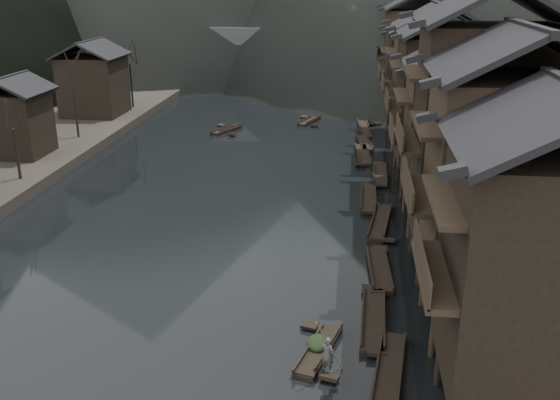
# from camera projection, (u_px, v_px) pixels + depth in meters

# --- Properties ---
(water) EXTENTS (300.00, 300.00, 0.00)m
(water) POSITION_uv_depth(u_px,v_px,m) (158.00, 303.00, 33.90)
(water) COLOR black
(water) RESTS_ON ground
(stilt_houses) EXTENTS (9.00, 67.60, 16.75)m
(stilt_houses) POSITION_uv_depth(u_px,v_px,m) (450.00, 83.00, 46.62)
(stilt_houses) COLOR black
(stilt_houses) RESTS_ON ground
(bare_trees) EXTENTS (3.80, 61.32, 7.61)m
(bare_trees) POSITION_uv_depth(u_px,v_px,m) (30.00, 104.00, 52.64)
(bare_trees) COLOR black
(bare_trees) RESTS_ON left_bank
(moored_sampans) EXTENTS (3.31, 66.39, 0.47)m
(moored_sampans) POSITION_uv_depth(u_px,v_px,m) (372.00, 172.00, 55.44)
(moored_sampans) COLOR black
(moored_sampans) RESTS_ON water
(midriver_boats) EXTENTS (11.81, 10.60, 0.44)m
(midriver_boats) POSITION_uv_depth(u_px,v_px,m) (270.00, 125.00, 72.83)
(midriver_boats) COLOR black
(midriver_boats) RESTS_ON water
(stone_bridge) EXTENTS (40.00, 6.00, 9.00)m
(stone_bridge) POSITION_uv_depth(u_px,v_px,m) (291.00, 52.00, 99.36)
(stone_bridge) COLOR #4C4C4F
(stone_bridge) RESTS_ON ground
(hero_sampan) EXTENTS (2.18, 4.97, 0.43)m
(hero_sampan) POSITION_uv_depth(u_px,v_px,m) (319.00, 350.00, 29.30)
(hero_sampan) COLOR black
(hero_sampan) RESTS_ON water
(cargo_heap) EXTENTS (1.08, 1.42, 0.65)m
(cargo_heap) POSITION_uv_depth(u_px,v_px,m) (318.00, 337.00, 29.32)
(cargo_heap) COLOR black
(cargo_heap) RESTS_ON hero_sampan
(boatman) EXTENTS (0.76, 0.67, 1.75)m
(boatman) POSITION_uv_depth(u_px,v_px,m) (328.00, 350.00, 27.32)
(boatman) COLOR #505052
(boatman) RESTS_ON hero_sampan
(bamboo_pole) EXTENTS (1.43, 1.62, 3.71)m
(bamboo_pole) POSITION_uv_depth(u_px,v_px,m) (334.00, 295.00, 26.36)
(bamboo_pole) COLOR #8C7A51
(bamboo_pole) RESTS_ON boatman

